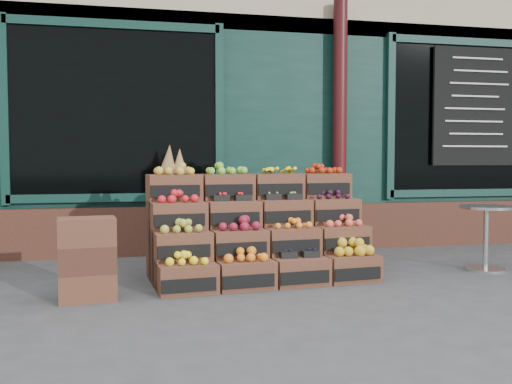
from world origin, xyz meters
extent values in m
plane|color=#3E3E40|center=(0.00, 0.00, 0.00)|extent=(60.00, 60.00, 0.00)
cube|color=#0D2E26|center=(0.00, 5.20, 2.40)|extent=(12.00, 6.00, 4.80)
cube|color=#0D2E26|center=(0.00, 2.25, 1.50)|extent=(12.00, 0.12, 3.00)
cube|color=#46261C|center=(0.00, 2.18, 0.30)|extent=(12.00, 0.18, 0.60)
cube|color=black|center=(-1.60, 2.18, 1.75)|extent=(2.40, 0.06, 2.00)
cube|color=black|center=(3.20, 2.18, 1.75)|extent=(2.40, 0.06, 2.00)
cylinder|color=#3B0D0F|center=(1.20, 2.05, 1.60)|extent=(0.18, 0.18, 3.20)
cube|color=black|center=(3.20, 2.10, 1.90)|extent=(1.30, 0.04, 1.60)
cube|color=brown|center=(-0.96, 0.10, 0.13)|extent=(0.55, 0.40, 0.26)
cube|color=black|center=(-0.94, -0.09, 0.10)|extent=(0.47, 0.06, 0.12)
cube|color=yellow|center=(-0.96, 0.10, 0.30)|extent=(0.44, 0.31, 0.08)
cube|color=brown|center=(-0.43, 0.15, 0.13)|extent=(0.55, 0.40, 0.26)
cube|color=black|center=(-0.41, -0.04, 0.10)|extent=(0.47, 0.06, 0.12)
cube|color=orange|center=(-0.43, 0.15, 0.30)|extent=(0.44, 0.31, 0.09)
cube|color=brown|center=(0.11, 0.20, 0.13)|extent=(0.55, 0.40, 0.26)
cube|color=black|center=(0.12, 0.01, 0.10)|extent=(0.47, 0.06, 0.12)
cube|color=#171635|center=(0.11, 0.20, 0.27)|extent=(0.44, 0.31, 0.03)
cube|color=brown|center=(0.64, 0.24, 0.13)|extent=(0.55, 0.40, 0.26)
cube|color=black|center=(0.66, 0.05, 0.10)|extent=(0.47, 0.06, 0.12)
cube|color=gold|center=(0.64, 0.24, 0.32)|extent=(0.44, 0.31, 0.12)
cube|color=brown|center=(-0.98, 0.31, 0.39)|extent=(0.55, 0.40, 0.26)
cube|color=black|center=(-0.96, 0.12, 0.36)|extent=(0.47, 0.06, 0.12)
cube|color=#A3A838|center=(-0.98, 0.31, 0.56)|extent=(0.44, 0.31, 0.09)
cube|color=brown|center=(-0.45, 0.36, 0.39)|extent=(0.55, 0.40, 0.26)
cube|color=black|center=(-0.43, 0.17, 0.36)|extent=(0.47, 0.06, 0.12)
cube|color=maroon|center=(-0.45, 0.36, 0.56)|extent=(0.44, 0.31, 0.10)
cube|color=brown|center=(0.09, 0.41, 0.39)|extent=(0.55, 0.40, 0.26)
cube|color=black|center=(0.10, 0.22, 0.36)|extent=(0.47, 0.06, 0.12)
cube|color=orange|center=(0.09, 0.41, 0.55)|extent=(0.44, 0.31, 0.07)
cube|color=brown|center=(0.62, 0.46, 0.39)|extent=(0.55, 0.40, 0.26)
cube|color=black|center=(0.64, 0.27, 0.36)|extent=(0.47, 0.06, 0.12)
cube|color=#E25440|center=(0.62, 0.46, 0.56)|extent=(0.44, 0.31, 0.08)
cube|color=brown|center=(-1.00, 0.53, 0.64)|extent=(0.55, 0.40, 0.26)
cube|color=black|center=(-0.98, 0.34, 0.62)|extent=(0.47, 0.06, 0.12)
cube|color=red|center=(-1.00, 0.53, 0.82)|extent=(0.44, 0.31, 0.09)
cube|color=brown|center=(-0.47, 0.58, 0.64)|extent=(0.55, 0.40, 0.26)
cube|color=black|center=(-0.45, 0.39, 0.62)|extent=(0.47, 0.06, 0.12)
cube|color=red|center=(-0.47, 0.58, 0.79)|extent=(0.44, 0.31, 0.03)
cube|color=brown|center=(0.07, 0.63, 0.64)|extent=(0.55, 0.40, 0.26)
cube|color=black|center=(0.08, 0.44, 0.62)|extent=(0.47, 0.06, 0.12)
cube|color=#78A642|center=(0.07, 0.63, 0.79)|extent=(0.44, 0.31, 0.03)
cube|color=brown|center=(0.60, 0.68, 0.64)|extent=(0.55, 0.40, 0.26)
cube|color=black|center=(0.62, 0.49, 0.62)|extent=(0.47, 0.06, 0.12)
cube|color=black|center=(0.60, 0.68, 0.81)|extent=(0.44, 0.31, 0.07)
cube|color=brown|center=(-1.02, 0.75, 0.90)|extent=(0.55, 0.40, 0.26)
cube|color=black|center=(-1.00, 0.56, 0.88)|extent=(0.47, 0.06, 0.12)
cube|color=gold|center=(-1.02, 0.75, 1.07)|extent=(0.44, 0.31, 0.09)
cube|color=brown|center=(-0.49, 0.80, 0.90)|extent=(0.55, 0.40, 0.26)
cube|color=black|center=(-0.47, 0.61, 0.88)|extent=(0.47, 0.06, 0.12)
cube|color=#70BB32|center=(-0.49, 0.80, 1.07)|extent=(0.44, 0.31, 0.09)
cube|color=brown|center=(0.05, 0.85, 0.90)|extent=(0.55, 0.40, 0.26)
cube|color=black|center=(0.06, 0.66, 0.88)|extent=(0.47, 0.06, 0.12)
cube|color=yellow|center=(0.05, 0.85, 1.07)|extent=(0.44, 0.31, 0.08)
cube|color=brown|center=(0.58, 0.90, 0.90)|extent=(0.55, 0.40, 0.26)
cube|color=black|center=(0.60, 0.71, 0.88)|extent=(0.47, 0.06, 0.12)
cube|color=#9E260D|center=(0.58, 0.90, 1.07)|extent=(0.44, 0.31, 0.08)
cube|color=#46261C|center=(-0.18, 0.39, 0.13)|extent=(2.14, 0.55, 0.26)
cube|color=#46261C|center=(-0.20, 0.60, 0.26)|extent=(2.14, 0.55, 0.52)
cube|color=#46261C|center=(-0.22, 0.82, 0.39)|extent=(2.14, 0.55, 0.77)
cone|color=olive|center=(-1.07, 0.75, 1.18)|extent=(0.18, 0.18, 0.30)
cone|color=olive|center=(-0.96, 0.79, 1.16)|extent=(0.16, 0.16, 0.26)
cube|color=brown|center=(-1.80, 0.00, 0.12)|extent=(0.49, 0.37, 0.23)
cube|color=#46261C|center=(-1.80, 0.00, 0.35)|extent=(0.49, 0.37, 0.23)
cube|color=brown|center=(-1.80, 0.00, 0.58)|extent=(0.49, 0.37, 0.23)
cylinder|color=#B3B5BA|center=(2.23, 0.42, 0.01)|extent=(0.40, 0.40, 0.03)
cylinder|color=#B3B5BA|center=(2.23, 0.42, 0.34)|extent=(0.05, 0.05, 0.66)
cylinder|color=#B3B5BA|center=(2.23, 0.42, 0.68)|extent=(0.55, 0.55, 0.03)
imported|color=#1A5E22|center=(-1.64, 2.89, 0.90)|extent=(0.77, 0.65, 1.80)
camera|label=1|loc=(-1.43, -4.91, 1.17)|focal=40.00mm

